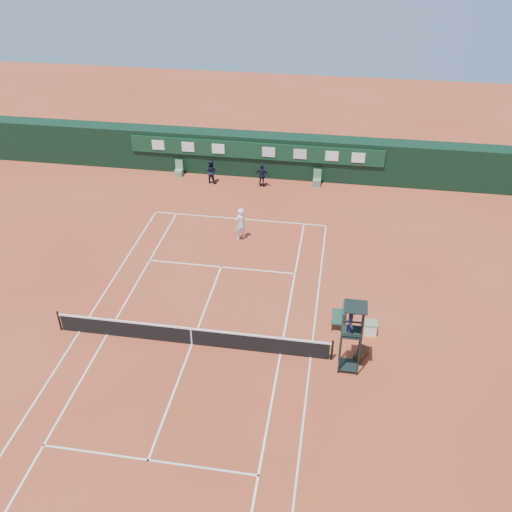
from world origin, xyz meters
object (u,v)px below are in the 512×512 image
(cooler, at_px, (371,328))
(player, at_px, (241,224))
(tennis_net, at_px, (191,336))
(player_bench, at_px, (340,315))
(umpire_chair, at_px, (352,324))

(cooler, bearing_deg, player, 135.58)
(tennis_net, relative_size, player_bench, 10.75)
(player_bench, xyz_separation_m, player, (-6.12, 7.01, 0.43))
(player_bench, height_order, player, player)
(umpire_chair, xyz_separation_m, player_bench, (-0.47, 2.90, -1.86))
(tennis_net, distance_m, player, 9.56)
(cooler, distance_m, player, 10.64)
(player_bench, bearing_deg, player, 131.10)
(umpire_chair, distance_m, cooler, 3.42)
(player, bearing_deg, tennis_net, 43.02)
(tennis_net, height_order, player_bench, same)
(umpire_chair, bearing_deg, tennis_net, 176.88)
(umpire_chair, distance_m, player, 11.99)
(tennis_net, bearing_deg, cooler, 14.48)
(tennis_net, height_order, umpire_chair, umpire_chair)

